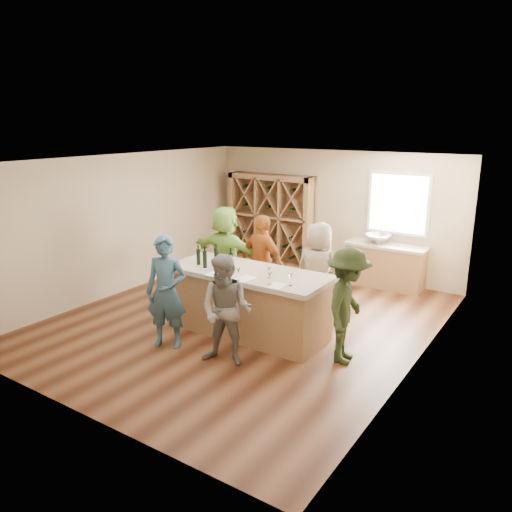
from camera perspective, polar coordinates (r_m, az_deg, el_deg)
The scene contains 34 objects.
floor at distance 8.96m, azimuth -1.25°, elevation -7.62°, with size 6.00×7.00×0.10m, color #542E1B.
ceiling at distance 8.27m, azimuth -1.37°, elevation 11.23°, with size 6.00×7.00×0.10m, color white.
wall_back at distance 11.53m, azimuth 8.85°, elevation 4.92°, with size 6.00×0.10×2.80m, color tan.
wall_front at distance 6.06m, azimuth -20.92°, elevation -5.35°, with size 6.00×0.10×2.80m, color tan.
wall_left at distance 10.50m, azimuth -15.13°, elevation 3.57°, with size 0.10×7.00×2.80m, color tan.
wall_right at distance 7.26m, azimuth 18.88°, elevation -1.82°, with size 0.10×7.00×2.80m, color tan.
window_frame at distance 10.86m, azimuth 15.97°, elevation 5.77°, with size 1.30×0.06×1.30m, color white.
window_pane at distance 10.83m, azimuth 15.91°, elevation 5.75°, with size 1.18×0.01×1.18m, color white.
wine_rack at distance 12.04m, azimuth 1.73°, elevation 4.08°, with size 2.20×0.45×2.20m, color #916945.
back_counter_base at distance 10.93m, azimuth 14.53°, elevation -1.19°, with size 1.60×0.58×0.86m, color #916945.
back_counter_top at distance 10.81m, azimuth 14.69°, elevation 1.15°, with size 1.70×0.62×0.06m, color #B7AB95.
sink at distance 10.84m, azimuth 13.74°, elevation 1.93°, with size 0.54×0.54×0.19m, color silver.
faucet at distance 11.00m, azimuth 14.08°, elevation 2.40°, with size 0.02×0.02×0.30m, color silver.
tasting_counter_base at distance 8.26m, azimuth -0.94°, elevation -5.52°, with size 2.60×1.00×1.00m, color #916945.
tasting_counter_top at distance 8.09m, azimuth -0.95°, elevation -1.94°, with size 2.72×1.12×0.08m, color #B7AB95.
wine_bottle_a at distance 8.42m, azimuth -6.60°, elevation -0.11°, with size 0.07×0.07×0.26m, color black.
wine_bottle_b at distance 8.24m, azimuth -5.87°, elevation -0.38°, with size 0.07×0.07×0.28m, color black.
wine_bottle_c at distance 8.23m, azimuth -4.53°, elevation -0.21°, with size 0.08×0.08×0.33m, color black.
wine_bottle_d at distance 8.09m, azimuth -4.52°, elevation -0.63°, with size 0.07×0.07×0.28m, color black.
wine_bottle_e at distance 8.02m, azimuth -2.90°, elevation -0.69°, with size 0.07×0.07×0.30m, color black.
wine_glass_a at distance 7.88m, azimuth -4.77°, elevation -1.45°, with size 0.07×0.07×0.18m, color white.
wine_glass_b at distance 7.58m, azimuth -2.06°, elevation -2.04°, with size 0.07×0.07×0.19m, color white.
wine_glass_c at distance 7.36m, azimuth 1.55°, elevation -2.58°, with size 0.07×0.07×0.19m, color white.
wine_glass_d at distance 7.68m, azimuth 1.49°, elevation -1.94°, with size 0.06×0.06×0.16m, color white.
wine_glass_e at distance 7.32m, azimuth 3.96°, elevation -2.71°, with size 0.07×0.07×0.19m, color white.
tasting_menu_a at distance 7.93m, azimuth -4.77°, elevation -2.04°, with size 0.21×0.28×0.00m, color white.
tasting_menu_b at distance 7.66m, azimuth -1.29°, elevation -2.59°, with size 0.24×0.32×0.00m, color white.
tasting_menu_c at distance 7.35m, azimuth 2.38°, elevation -3.40°, with size 0.21×0.28×0.00m, color white.
person_near_left at distance 7.79m, azimuth -10.21°, elevation -4.06°, with size 0.65×0.47×1.77m, color #335972.
person_near_right at distance 7.15m, azimuth -3.41°, elevation -6.22°, with size 0.79×0.43×1.63m, color slate.
person_server at distance 7.30m, azimuth 10.40°, elevation -5.64°, with size 1.11×0.51×1.72m, color #263319.
person_far_mid at distance 9.26m, azimuth 0.75°, elevation -0.69°, with size 1.04×0.53×1.77m, color #994C19.
person_far_right at distance 8.78m, azimuth 7.09°, elevation -1.77°, with size 0.86×0.56×1.75m, color gray.
person_far_left at distance 9.81m, azimuth -3.47°, elevation 0.42°, with size 1.71×0.62×1.85m, color #8CC64C.
Camera 1 is at (4.72, -6.77, 3.43)m, focal length 35.00 mm.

